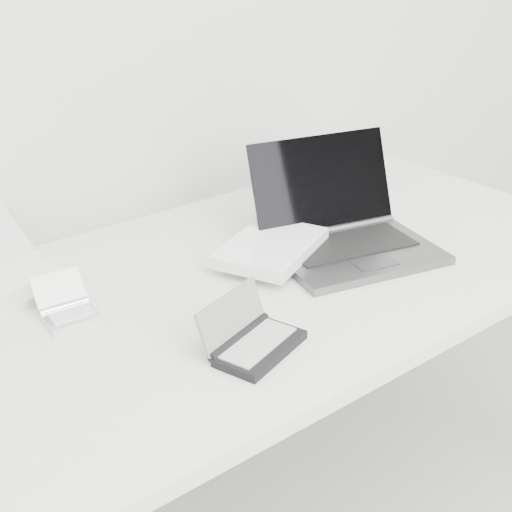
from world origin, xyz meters
TOP-DOWN VIEW (x-y plane):
  - desk at (0.00, 1.55)m, footprint 1.60×0.80m
  - laptop_large at (0.17, 1.53)m, footprint 0.51×0.39m
  - pda_silver at (-0.38, 1.62)m, footprint 0.10×0.12m
  - palmtop_charcoal at (-0.18, 1.33)m, footprint 0.19×0.16m

SIDE VIEW (x-z plane):
  - desk at x=0.00m, z-range 0.32..1.05m
  - pda_silver at x=-0.38m, z-range 0.71..0.78m
  - palmtop_charcoal at x=-0.18m, z-range 0.70..0.79m
  - laptop_large at x=0.17m, z-range 0.66..0.87m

